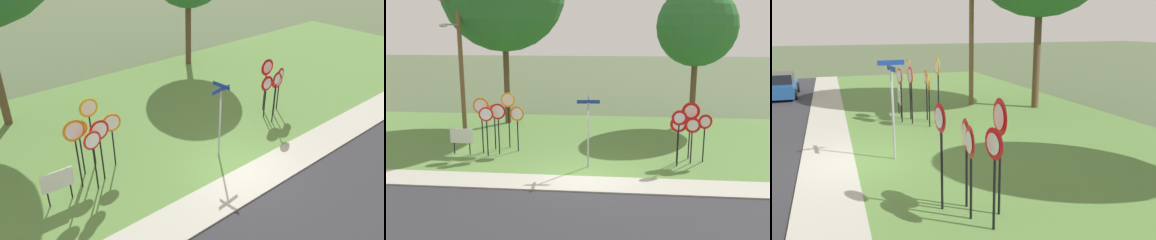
# 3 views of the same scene
# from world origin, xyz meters

# --- Properties ---
(ground_plane) EXTENTS (160.00, 160.00, 0.00)m
(ground_plane) POSITION_xyz_m (0.00, 0.00, 0.00)
(ground_plane) COLOR #4C5B3D
(road_asphalt) EXTENTS (44.00, 6.40, 0.01)m
(road_asphalt) POSITION_xyz_m (0.00, -4.80, 0.01)
(road_asphalt) COLOR #2D2D33
(road_asphalt) RESTS_ON ground_plane
(sidewalk_strip) EXTENTS (44.00, 1.60, 0.06)m
(sidewalk_strip) POSITION_xyz_m (0.00, -0.80, 0.03)
(sidewalk_strip) COLOR #ADAA9E
(sidewalk_strip) RESTS_ON ground_plane
(grass_median) EXTENTS (44.00, 12.00, 0.04)m
(grass_median) POSITION_xyz_m (0.00, 6.00, 0.02)
(grass_median) COLOR #567F3D
(grass_median) RESTS_ON ground_plane
(stop_sign_near_left) EXTENTS (0.71, 0.13, 2.22)m
(stop_sign_near_left) POSITION_xyz_m (-3.46, 3.20, 1.64)
(stop_sign_near_left) COLOR black
(stop_sign_near_left) RESTS_ON grass_median
(stop_sign_near_right) EXTENTS (0.65, 0.11, 2.26)m
(stop_sign_near_right) POSITION_xyz_m (-4.64, 3.39, 1.66)
(stop_sign_near_right) COLOR black
(stop_sign_near_right) RESTS_ON grass_median
(stop_sign_far_left) EXTENTS (0.74, 0.11, 2.44)m
(stop_sign_far_left) POSITION_xyz_m (-4.23, 2.64, 1.82)
(stop_sign_far_left) COLOR black
(stop_sign_far_left) RESTS_ON grass_median
(stop_sign_far_center) EXTENTS (0.72, 0.09, 2.79)m
(stop_sign_far_center) POSITION_xyz_m (-4.03, 3.75, 2.07)
(stop_sign_far_center) COLOR black
(stop_sign_far_center) RESTS_ON grass_median
(stop_sign_far_right) EXTENTS (0.77, 0.10, 2.69)m
(stop_sign_far_right) POSITION_xyz_m (-5.05, 2.73, 2.01)
(stop_sign_far_right) COLOR black
(stop_sign_far_right) RESTS_ON grass_median
(stop_sign_center_tall) EXTENTS (0.67, 0.13, 2.34)m
(stop_sign_center_tall) POSITION_xyz_m (-4.67, 2.28, 1.72)
(stop_sign_center_tall) COLOR black
(stop_sign_center_tall) RESTS_ON grass_median
(yield_sign_near_left) EXTENTS (0.65, 0.14, 2.17)m
(yield_sign_near_left) POSITION_xyz_m (5.17, 2.38, 1.64)
(yield_sign_near_left) COLOR black
(yield_sign_near_left) RESTS_ON grass_median
(yield_sign_near_right) EXTENTS (0.66, 0.12, 2.48)m
(yield_sign_near_right) POSITION_xyz_m (3.94, 1.64, 1.87)
(yield_sign_near_right) COLOR black
(yield_sign_near_right) RESTS_ON grass_median
(yield_sign_far_left) EXTENTS (0.80, 0.11, 2.63)m
(yield_sign_far_left) POSITION_xyz_m (4.59, 2.75, 2.02)
(yield_sign_far_left) COLOR black
(yield_sign_far_left) RESTS_ON grass_median
(yield_sign_far_right) EXTENTS (0.73, 0.11, 2.10)m
(yield_sign_far_right) POSITION_xyz_m (4.00, 2.20, 1.59)
(yield_sign_far_right) COLOR black
(yield_sign_far_right) RESTS_ON grass_median
(yield_sign_center) EXTENTS (0.70, 0.11, 2.09)m
(yield_sign_center) POSITION_xyz_m (4.58, 2.10, 1.58)
(yield_sign_center) COLOR black
(yield_sign_center) RESTS_ON grass_median
(street_name_post) EXTENTS (0.96, 0.81, 3.09)m
(street_name_post) POSITION_xyz_m (0.11, 1.21, 1.87)
(street_name_post) COLOR #9EA0A8
(street_name_post) RESTS_ON grass_median
(utility_pole) EXTENTS (2.10, 2.41, 8.41)m
(utility_pole) POSITION_xyz_m (-7.38, 6.33, 4.59)
(utility_pole) COLOR brown
(utility_pole) RESTS_ON grass_median
(notice_board) EXTENTS (1.10, 0.08, 1.25)m
(notice_board) POSITION_xyz_m (-5.98, 2.44, 0.87)
(notice_board) COLOR black
(notice_board) RESTS_ON grass_median
(oak_tree_right) EXTENTS (4.87, 4.87, 8.44)m
(oak_tree_right) POSITION_xyz_m (6.01, 10.41, 6.03)
(oak_tree_right) COLOR brown
(oak_tree_right) RESTS_ON grass_median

